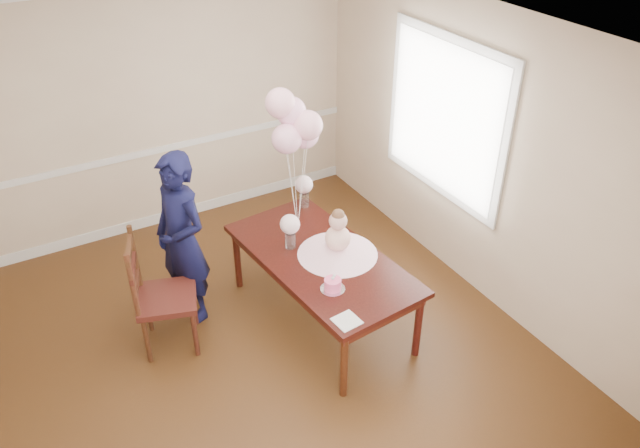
% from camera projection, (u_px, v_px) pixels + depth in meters
% --- Properties ---
extents(floor, '(4.50, 5.00, 0.00)m').
position_uv_depth(floor, '(260.00, 356.00, 5.39)').
color(floor, '#351E0D').
rests_on(floor, ground).
extents(ceiling, '(4.50, 5.00, 0.02)m').
position_uv_depth(ceiling, '(237.00, 46.00, 3.91)').
color(ceiling, white).
rests_on(ceiling, wall_back).
extents(wall_back, '(4.50, 0.02, 2.70)m').
position_uv_depth(wall_back, '(151.00, 111.00, 6.47)').
color(wall_back, tan).
rests_on(wall_back, floor).
extents(wall_right, '(0.02, 5.00, 2.70)m').
position_uv_depth(wall_right, '(480.00, 157.00, 5.58)').
color(wall_right, tan).
rests_on(wall_right, floor).
extents(chair_rail_trim, '(4.50, 0.02, 0.07)m').
position_uv_depth(chair_rail_trim, '(157.00, 150.00, 6.71)').
color(chair_rail_trim, silver).
rests_on(chair_rail_trim, wall_back).
extents(baseboard_trim, '(4.50, 0.02, 0.12)m').
position_uv_depth(baseboard_trim, '(168.00, 216.00, 7.17)').
color(baseboard_trim, silver).
rests_on(baseboard_trim, floor).
extents(window_frame, '(0.02, 1.66, 1.56)m').
position_uv_depth(window_frame, '(445.00, 118.00, 5.83)').
color(window_frame, silver).
rests_on(window_frame, wall_right).
extents(window_blinds, '(0.01, 1.50, 1.40)m').
position_uv_depth(window_blinds, '(443.00, 118.00, 5.82)').
color(window_blinds, white).
rests_on(window_blinds, wall_right).
extents(dining_table_top, '(1.11, 1.94, 0.05)m').
position_uv_depth(dining_table_top, '(321.00, 259.00, 5.44)').
color(dining_table_top, black).
rests_on(dining_table_top, table_leg_fl).
extents(table_apron, '(1.01, 1.84, 0.09)m').
position_uv_depth(table_apron, '(321.00, 265.00, 5.48)').
color(table_apron, black).
rests_on(table_apron, table_leg_fl).
extents(table_leg_fl, '(0.07, 0.07, 0.65)m').
position_uv_depth(table_leg_fl, '(344.00, 365.00, 4.86)').
color(table_leg_fl, black).
rests_on(table_leg_fl, floor).
extents(table_leg_fr, '(0.07, 0.07, 0.65)m').
position_uv_depth(table_leg_fr, '(418.00, 326.00, 5.23)').
color(table_leg_fr, black).
rests_on(table_leg_fr, floor).
extents(table_leg_bl, '(0.07, 0.07, 0.65)m').
position_uv_depth(table_leg_bl, '(237.00, 259.00, 6.02)').
color(table_leg_bl, black).
rests_on(table_leg_bl, floor).
extents(table_leg_br, '(0.07, 0.07, 0.65)m').
position_uv_depth(table_leg_br, '(304.00, 233.00, 6.40)').
color(table_leg_br, black).
rests_on(table_leg_br, floor).
extents(baby_skirt, '(0.77, 0.77, 0.09)m').
position_uv_depth(baby_skirt, '(338.00, 249.00, 5.44)').
color(baby_skirt, '#FFBBD2').
rests_on(baby_skirt, dining_table_top).
extents(baby_torso, '(0.22, 0.22, 0.22)m').
position_uv_depth(baby_torso, '(338.00, 238.00, 5.37)').
color(baby_torso, '#FFA1B8').
rests_on(baby_torso, baby_skirt).
extents(baby_head, '(0.16, 0.16, 0.16)m').
position_uv_depth(baby_head, '(338.00, 221.00, 5.27)').
color(baby_head, '#D7A294').
rests_on(baby_head, baby_torso).
extents(baby_hair, '(0.11, 0.11, 0.11)m').
position_uv_depth(baby_hair, '(338.00, 215.00, 5.24)').
color(baby_hair, brown).
rests_on(baby_hair, baby_head).
extents(cake_platter, '(0.22, 0.22, 0.01)m').
position_uv_depth(cake_platter, '(333.00, 289.00, 5.05)').
color(cake_platter, silver).
rests_on(cake_platter, dining_table_top).
extents(birthday_cake, '(0.15, 0.15, 0.09)m').
position_uv_depth(birthday_cake, '(333.00, 284.00, 5.02)').
color(birthday_cake, '#FF508C').
rests_on(birthday_cake, cake_platter).
extents(cake_flower_a, '(0.03, 0.03, 0.03)m').
position_uv_depth(cake_flower_a, '(333.00, 278.00, 4.99)').
color(cake_flower_a, silver).
rests_on(cake_flower_a, birthday_cake).
extents(cake_flower_b, '(0.03, 0.03, 0.03)m').
position_uv_depth(cake_flower_b, '(334.00, 276.00, 5.01)').
color(cake_flower_b, silver).
rests_on(cake_flower_b, birthday_cake).
extents(rose_vase_near, '(0.10, 0.10, 0.15)m').
position_uv_depth(rose_vase_near, '(290.00, 240.00, 5.51)').
color(rose_vase_near, silver).
rests_on(rose_vase_near, dining_table_top).
extents(roses_near, '(0.18, 0.18, 0.18)m').
position_uv_depth(roses_near, '(290.00, 224.00, 5.42)').
color(roses_near, silver).
rests_on(roses_near, rose_vase_near).
extents(rose_vase_far, '(0.10, 0.10, 0.15)m').
position_uv_depth(rose_vase_far, '(304.00, 199.00, 6.10)').
color(rose_vase_far, white).
rests_on(rose_vase_far, dining_table_top).
extents(roses_far, '(0.18, 0.18, 0.18)m').
position_uv_depth(roses_far, '(304.00, 184.00, 6.00)').
color(roses_far, beige).
rests_on(roses_far, rose_vase_far).
extents(napkin, '(0.20, 0.20, 0.01)m').
position_uv_depth(napkin, '(347.00, 321.00, 4.73)').
color(napkin, silver).
rests_on(napkin, dining_table_top).
extents(balloon_weight, '(0.04, 0.04, 0.02)m').
position_uv_depth(balloon_weight, '(298.00, 226.00, 5.81)').
color(balloon_weight, silver).
rests_on(balloon_weight, dining_table_top).
extents(balloon_a, '(0.26, 0.26, 0.26)m').
position_uv_depth(balloon_a, '(287.00, 139.00, 5.27)').
color(balloon_a, '#F3ACCA').
rests_on(balloon_a, balloon_ribbon_a).
extents(balloon_b, '(0.26, 0.26, 0.26)m').
position_uv_depth(balloon_b, '(308.00, 125.00, 5.27)').
color(balloon_b, '#F8AFC5').
rests_on(balloon_b, balloon_ribbon_b).
extents(balloon_c, '(0.26, 0.26, 0.26)m').
position_uv_depth(balloon_c, '(291.00, 112.00, 5.28)').
color(balloon_c, '#FDB3D8').
rests_on(balloon_c, balloon_ribbon_c).
extents(balloon_d, '(0.26, 0.26, 0.26)m').
position_uv_depth(balloon_d, '(280.00, 103.00, 5.20)').
color(balloon_d, '#FFB4C8').
rests_on(balloon_d, balloon_ribbon_d).
extents(balloon_e, '(0.26, 0.26, 0.26)m').
position_uv_depth(balloon_e, '(304.00, 134.00, 5.45)').
color(balloon_e, '#FFB4DA').
rests_on(balloon_e, balloon_ribbon_e).
extents(balloon_ribbon_a, '(0.09, 0.01, 0.78)m').
position_uv_depth(balloon_ribbon_a, '(293.00, 191.00, 5.58)').
color(balloon_ribbon_a, white).
rests_on(balloon_ribbon_a, balloon_weight).
extents(balloon_ribbon_b, '(0.10, 0.04, 0.87)m').
position_uv_depth(balloon_ribbon_b, '(303.00, 185.00, 5.58)').
color(balloon_ribbon_b, white).
rests_on(balloon_ribbon_b, balloon_weight).
extents(balloon_ribbon_c, '(0.01, 0.09, 0.96)m').
position_uv_depth(balloon_ribbon_c, '(295.00, 178.00, 5.59)').
color(balloon_ribbon_c, white).
rests_on(balloon_ribbon_c, balloon_weight).
extents(balloon_ribbon_d, '(0.09, 0.09, 1.05)m').
position_uv_depth(balloon_ribbon_d, '(290.00, 175.00, 5.54)').
color(balloon_ribbon_d, white).
rests_on(balloon_ribbon_d, balloon_weight).
extents(balloon_ribbon_e, '(0.12, 0.08, 0.72)m').
position_uv_depth(balloon_ribbon_e, '(301.00, 188.00, 5.67)').
color(balloon_ribbon_e, white).
rests_on(balloon_ribbon_e, balloon_weight).
extents(dining_chair_seat, '(0.61, 0.61, 0.06)m').
position_uv_depth(dining_chair_seat, '(167.00, 298.00, 5.26)').
color(dining_chair_seat, '#39130F').
rests_on(dining_chair_seat, chair_leg_fl).
extents(chair_leg_fl, '(0.06, 0.06, 0.48)m').
position_uv_depth(chair_leg_fl, '(147.00, 340.00, 5.21)').
color(chair_leg_fl, '#351A0E').
rests_on(chair_leg_fl, floor).
extents(chair_leg_fr, '(0.06, 0.06, 0.48)m').
position_uv_depth(chair_leg_fr, '(195.00, 334.00, 5.28)').
color(chair_leg_fr, '#34150E').
rests_on(chair_leg_fr, floor).
extents(chair_leg_bl, '(0.06, 0.06, 0.48)m').
position_uv_depth(chair_leg_bl, '(148.00, 309.00, 5.54)').
color(chair_leg_bl, '#371A0F').
rests_on(chair_leg_bl, floor).
extents(chair_leg_br, '(0.06, 0.06, 0.48)m').
position_uv_depth(chair_leg_br, '(194.00, 304.00, 5.60)').
color(chair_leg_br, '#34130E').
rests_on(chair_leg_br, floor).
extents(chair_back_post_l, '(0.06, 0.06, 0.62)m').
position_uv_depth(chair_back_post_l, '(133.00, 286.00, 4.89)').
color(chair_back_post_l, '#3B1C10').
rests_on(chair_back_post_l, dining_chair_seat).
extents(chair_back_post_r, '(0.06, 0.06, 0.62)m').
position_uv_depth(chair_back_post_r, '(135.00, 257.00, 5.22)').
color(chair_back_post_r, '#341C0E').
rests_on(chair_back_post_r, dining_chair_seat).
extents(chair_slat_low, '(0.17, 0.43, 0.06)m').
position_uv_depth(chair_slat_low, '(137.00, 284.00, 5.12)').
color(chair_slat_low, '#36180E').
rests_on(chair_slat_low, dining_chair_seat).
extents(chair_slat_mid, '(0.17, 0.43, 0.06)m').
position_uv_depth(chair_slat_mid, '(133.00, 267.00, 5.03)').
color(chair_slat_mid, '#33120E').
rests_on(chair_slat_mid, dining_chair_seat).
extents(chair_slat_top, '(0.17, 0.43, 0.06)m').
position_uv_depth(chair_slat_top, '(129.00, 249.00, 4.93)').
color(chair_slat_top, '#361C0E').
rests_on(chair_slat_top, dining_chair_seat).
extents(woman, '(0.57, 0.69, 1.64)m').
position_uv_depth(woman, '(182.00, 240.00, 5.42)').
color(woman, black).
rests_on(woman, floor).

